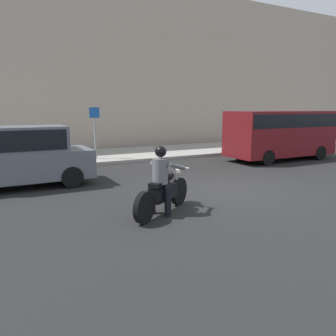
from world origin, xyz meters
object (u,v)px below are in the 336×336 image
Objects in this scene: motorcycle_with_rider_gray at (163,186)px; street_sign_post at (95,127)px; parked_van_maroon at (281,132)px; parked_hatchback_slate_gray at (25,156)px.

street_sign_post reaches higher than motorcycle_with_rider_gray.
motorcycle_with_rider_gray is at bearing -151.18° from parked_van_maroon.
parked_hatchback_slate_gray is at bearing -178.15° from parked_van_maroon.
parked_hatchback_slate_gray is at bearing -130.64° from street_sign_post.
parked_van_maroon is 10.71m from parked_hatchback_slate_gray.
motorcycle_with_rider_gray is at bearing -59.81° from parked_hatchback_slate_gray.
parked_hatchback_slate_gray is at bearing 120.19° from motorcycle_with_rider_gray.
parked_van_maroon reaches higher than parked_hatchback_slate_gray.
motorcycle_with_rider_gray is 9.44m from parked_van_maroon.
parked_hatchback_slate_gray is 1.70× the size of street_sign_post.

